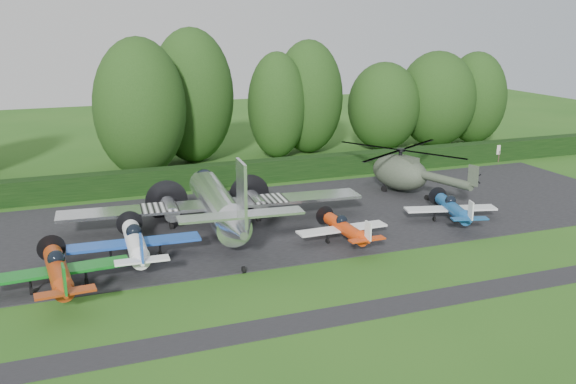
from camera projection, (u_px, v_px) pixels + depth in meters
name	position (u px, v px, depth m)	size (l,w,h in m)	color
ground	(253.00, 279.00, 36.68)	(160.00, 160.00, 0.00)	#245618
apron	(210.00, 227.00, 45.69)	(70.00, 18.00, 0.01)	black
taxiway_verge	(290.00, 325.00, 31.27)	(70.00, 2.00, 0.00)	black
hedgerow	(179.00, 190.00, 55.60)	(90.00, 1.60, 2.00)	black
transport_plane	(219.00, 205.00, 44.42)	(21.58, 16.55, 6.92)	silver
light_plane_red	(58.00, 271.00, 34.63)	(7.78, 8.18, 2.99)	#99340E
light_plane_white	(135.00, 243.00, 38.86)	(8.00, 8.41, 3.08)	white
light_plane_orange	(345.00, 228.00, 42.34)	(6.28, 6.60, 2.41)	red
light_plane_blue	(453.00, 208.00, 46.53)	(6.71, 7.05, 2.58)	navy
helicopter	(400.00, 169.00, 54.15)	(11.82, 13.84, 3.81)	#394535
sign_board	(486.00, 151.00, 65.69)	(3.16, 0.12, 1.78)	#3F3326
tree_0	(475.00, 98.00, 75.02)	(7.23, 7.23, 10.68)	black
tree_2	(192.00, 96.00, 64.68)	(8.41, 8.41, 13.58)	black
tree_4	(277.00, 105.00, 67.03)	(6.15, 6.15, 11.11)	black
tree_5	(308.00, 97.00, 69.38)	(7.48, 7.48, 12.22)	black
tree_6	(437.00, 99.00, 73.00)	(8.89, 8.89, 10.85)	black
tree_7	(384.00, 106.00, 71.18)	(8.04, 8.04, 9.77)	black
tree_9	(143.00, 114.00, 64.44)	(6.00, 6.00, 10.11)	black
tree_11	(140.00, 108.00, 58.79)	(8.46, 8.46, 12.86)	black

